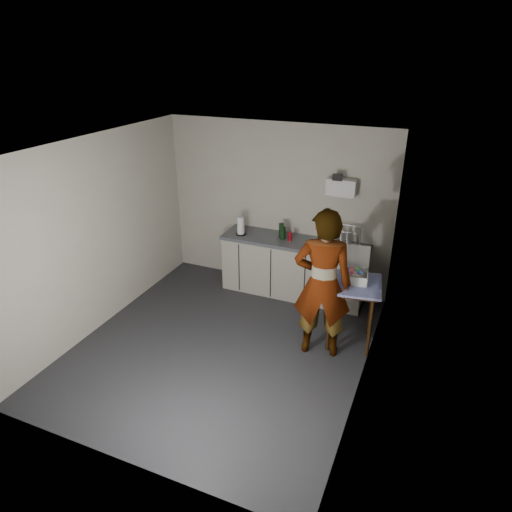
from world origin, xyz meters
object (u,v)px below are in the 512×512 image
at_px(kitchen_counter, 293,269).
at_px(soap_bottle, 283,231).
at_px(paper_towel, 241,226).
at_px(dish_rack, 343,243).
at_px(soda_can, 290,236).
at_px(side_table, 353,291).
at_px(standing_man, 322,284).
at_px(dark_bottle, 281,230).
at_px(bakery_box, 356,273).

height_order(kitchen_counter, soap_bottle, soap_bottle).
distance_m(kitchen_counter, paper_towel, 1.06).
height_order(soap_bottle, dish_rack, dish_rack).
xyz_separation_m(paper_towel, dish_rack, (1.59, 0.11, -0.06)).
bearing_deg(dish_rack, kitchen_counter, -178.81).
bearing_deg(dish_rack, soda_can, -177.86).
bearing_deg(side_table, standing_man, -142.14).
bearing_deg(soap_bottle, dish_rack, 1.59).
bearing_deg(side_table, soda_can, 132.18).
xyz_separation_m(side_table, soda_can, (-1.17, 0.94, 0.20)).
bearing_deg(paper_towel, side_table, -23.99).
distance_m(soap_bottle, dark_bottle, 0.07).
bearing_deg(soap_bottle, kitchen_counter, 3.17).
bearing_deg(dish_rack, paper_towel, -176.16).
height_order(kitchen_counter, paper_towel, paper_towel).
xyz_separation_m(standing_man, soap_bottle, (-0.97, 1.29, 0.07)).
xyz_separation_m(dark_bottle, bakery_box, (1.33, -0.91, -0.04)).
bearing_deg(paper_towel, standing_man, -36.40).
height_order(soda_can, paper_towel, paper_towel).
bearing_deg(standing_man, dish_rack, -100.53).
bearing_deg(bakery_box, soap_bottle, 137.13).
bearing_deg(dark_bottle, soap_bottle, -46.30).
xyz_separation_m(kitchen_counter, dish_rack, (0.74, 0.02, 0.55)).
bearing_deg(soda_can, bakery_box, -36.32).
xyz_separation_m(standing_man, paper_towel, (-1.63, 1.20, 0.08)).
relative_size(soap_bottle, soda_can, 2.08).
bearing_deg(dish_rack, soap_bottle, -178.41).
height_order(standing_man, paper_towel, standing_man).
relative_size(standing_man, soap_bottle, 7.44).
xyz_separation_m(kitchen_counter, paper_towel, (-0.85, -0.09, 0.62)).
bearing_deg(side_table, bakery_box, 81.20).
height_order(soap_bottle, bakery_box, bakery_box).
distance_m(standing_man, paper_towel, 2.03).
height_order(soda_can, dark_bottle, dark_bottle).
height_order(kitchen_counter, soda_can, soda_can).
distance_m(dark_bottle, paper_towel, 0.63).
xyz_separation_m(dish_rack, bakery_box, (0.36, -0.89, -0.00)).
height_order(side_table, soap_bottle, soap_bottle).
distance_m(soap_bottle, dish_rack, 0.93).
distance_m(paper_towel, bakery_box, 2.10).
xyz_separation_m(dark_bottle, dish_rack, (0.97, -0.02, -0.04)).
height_order(standing_man, dark_bottle, standing_man).
bearing_deg(kitchen_counter, dish_rack, 1.19).
distance_m(standing_man, dark_bottle, 1.68).
distance_m(kitchen_counter, side_table, 1.50).
bearing_deg(soda_can, standing_man, -56.29).
xyz_separation_m(side_table, standing_man, (-0.32, -0.34, 0.20)).
bearing_deg(kitchen_counter, standing_man, -58.84).
bearing_deg(side_table, kitchen_counter, 129.98).
bearing_deg(standing_man, side_table, -145.83).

